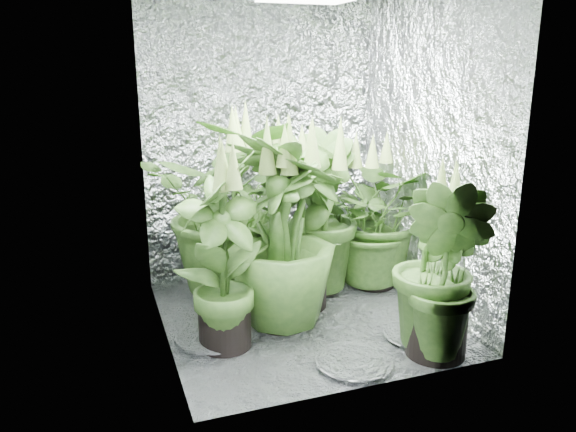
# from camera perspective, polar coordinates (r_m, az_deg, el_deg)

# --- Properties ---
(ground) EXTENTS (1.60, 1.60, 0.00)m
(ground) POSITION_cam_1_polar(r_m,az_deg,el_deg) (3.42, 1.47, -10.23)
(ground) COLOR silver
(ground) RESTS_ON ground
(walls) EXTENTS (1.62, 1.62, 2.00)m
(walls) POSITION_cam_1_polar(r_m,az_deg,el_deg) (3.12, 1.59, 6.57)
(walls) COLOR silver
(walls) RESTS_ON ground
(plant_a) EXTENTS (1.36, 1.36, 1.24)m
(plant_a) POSITION_cam_1_polar(r_m,az_deg,el_deg) (3.59, -5.78, 0.99)
(plant_a) COLOR black
(plant_a) RESTS_ON ground
(plant_b) EXTENTS (0.76, 0.76, 1.19)m
(plant_b) POSITION_cam_1_polar(r_m,az_deg,el_deg) (3.39, 1.35, -0.66)
(plant_b) COLOR black
(plant_b) RESTS_ON ground
(plant_c) EXTENTS (0.66, 0.66, 1.14)m
(plant_c) POSITION_cam_1_polar(r_m,az_deg,el_deg) (3.65, 3.03, 0.15)
(plant_c) COLOR black
(plant_c) RESTS_ON ground
(plant_d) EXTENTS (0.86, 0.86, 1.19)m
(plant_d) POSITION_cam_1_polar(r_m,az_deg,el_deg) (3.13, -0.60, -1.80)
(plant_d) COLOR black
(plant_d) RESTS_ON ground
(plant_e) EXTENTS (1.18, 1.18, 1.06)m
(plant_e) POSITION_cam_1_polar(r_m,az_deg,el_deg) (3.77, 8.89, 0.17)
(plant_e) COLOR black
(plant_e) RESTS_ON ground
(plant_f) EXTENTS (0.76, 0.76, 1.13)m
(plant_f) POSITION_cam_1_polar(r_m,az_deg,el_deg) (2.91, -6.66, -3.82)
(plant_f) COLOR black
(plant_f) RESTS_ON ground
(plant_g) EXTENTS (0.66, 0.66, 1.03)m
(plant_g) POSITION_cam_1_polar(r_m,az_deg,el_deg) (2.94, 15.27, -5.39)
(plant_g) COLOR black
(plant_g) RESTS_ON ground
(circulation_fan) EXTENTS (0.19, 0.35, 0.41)m
(circulation_fan) POSITION_cam_1_polar(r_m,az_deg,el_deg) (3.91, 7.26, -4.26)
(circulation_fan) COLOR black
(circulation_fan) RESTS_ON ground
(plant_label) EXTENTS (0.06, 0.05, 0.08)m
(plant_label) POSITION_cam_1_polar(r_m,az_deg,el_deg) (3.01, 16.46, -8.33)
(plant_label) COLOR white
(plant_label) RESTS_ON plant_g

